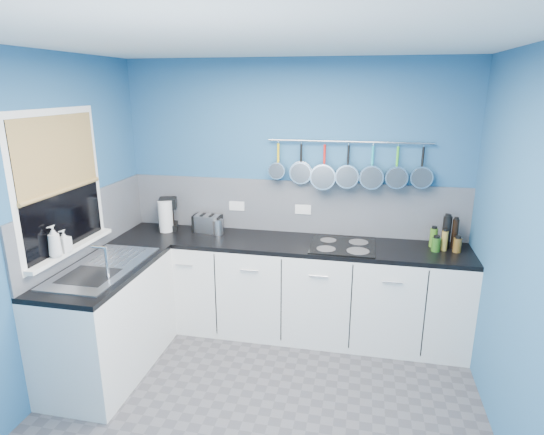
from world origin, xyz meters
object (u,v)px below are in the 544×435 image
(soap_bottle_a, at_px, (54,241))
(paper_towel, at_px, (166,216))
(canister, at_px, (218,227))
(coffee_maker, at_px, (168,214))
(toaster, at_px, (208,223))
(soap_bottle_b, at_px, (64,241))
(hob, at_px, (343,246))

(soap_bottle_a, height_order, paper_towel, soap_bottle_a)
(paper_towel, relative_size, canister, 2.10)
(coffee_maker, height_order, toaster, coffee_maker)
(soap_bottle_b, distance_m, hob, 2.25)
(soap_bottle_b, xyz_separation_m, toaster, (0.73, 1.12, -0.15))
(paper_towel, distance_m, hob, 1.71)
(soap_bottle_a, distance_m, coffee_maker, 1.27)
(paper_towel, bearing_deg, hob, -3.44)
(soap_bottle_a, bearing_deg, soap_bottle_b, 90.00)
(coffee_maker, xyz_separation_m, hob, (1.71, -0.17, -0.15))
(coffee_maker, xyz_separation_m, canister, (0.53, -0.06, -0.08))
(canister, bearing_deg, hob, -5.34)
(paper_towel, xyz_separation_m, hob, (1.70, -0.10, -0.14))
(coffee_maker, relative_size, hob, 0.55)
(soap_bottle_a, height_order, toaster, soap_bottle_a)
(canister, distance_m, hob, 1.18)
(coffee_maker, xyz_separation_m, toaster, (0.40, 0.00, -0.07))
(coffee_maker, height_order, canister, coffee_maker)
(coffee_maker, bearing_deg, soap_bottle_a, -124.14)
(soap_bottle_a, relative_size, canister, 1.67)
(toaster, distance_m, hob, 1.32)
(soap_bottle_a, height_order, hob, soap_bottle_a)
(canister, height_order, hob, canister)
(soap_bottle_b, bearing_deg, hob, 25.11)
(paper_towel, height_order, canister, paper_towel)
(soap_bottle_a, xyz_separation_m, soap_bottle_b, (0.00, 0.11, -0.03))
(soap_bottle_a, height_order, coffee_maker, soap_bottle_a)
(soap_bottle_b, bearing_deg, paper_towel, 72.61)
(soap_bottle_a, bearing_deg, toaster, 59.44)
(toaster, height_order, hob, toaster)
(soap_bottle_b, distance_m, coffee_maker, 1.17)
(paper_towel, height_order, toaster, paper_towel)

